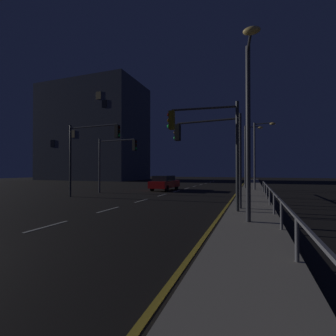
# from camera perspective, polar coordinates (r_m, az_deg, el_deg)

# --- Properties ---
(ground_plane) EXTENTS (112.00, 112.00, 0.00)m
(ground_plane) POSITION_cam_1_polar(r_m,az_deg,el_deg) (20.81, -0.90, -6.44)
(ground_plane) COLOR black
(ground_plane) RESTS_ON ground
(sidewalk_right) EXTENTS (2.26, 77.00, 0.14)m
(sidewalk_right) POSITION_cam_1_polar(r_m,az_deg,el_deg) (19.47, 19.62, -6.61)
(sidewalk_right) COLOR #9E937F
(sidewalk_right) RESTS_ON ground
(lane_markings_center) EXTENTS (0.14, 50.00, 0.01)m
(lane_markings_center) POSITION_cam_1_polar(r_m,az_deg,el_deg) (24.10, 2.06, -5.62)
(lane_markings_center) COLOR silver
(lane_markings_center) RESTS_ON ground
(lane_edge_line) EXTENTS (0.14, 53.00, 0.01)m
(lane_edge_line) POSITION_cam_1_polar(r_m,az_deg,el_deg) (24.50, 16.42, -5.52)
(lane_edge_line) COLOR gold
(lane_edge_line) RESTS_ON ground
(car) EXTENTS (2.01, 4.48, 1.57)m
(car) POSITION_cam_1_polar(r_m,az_deg,el_deg) (25.03, -0.83, -3.57)
(car) COLOR #B71414
(car) RESTS_ON ground
(traffic_light_far_right) EXTENTS (3.58, 0.66, 5.36)m
(traffic_light_far_right) POSITION_cam_1_polar(r_m,az_deg,el_deg) (12.09, 9.13, 7.86)
(traffic_light_far_right) COLOR #2D3033
(traffic_light_far_right) RESTS_ON sidewalk_right
(traffic_light_near_left) EXTENTS (4.23, 0.58, 5.13)m
(traffic_light_near_left) POSITION_cam_1_polar(r_m,az_deg,el_deg) (22.24, -12.58, 3.33)
(traffic_light_near_left) COLOR #4C4C51
(traffic_light_near_left) RESTS_ON ground
(traffic_light_mid_right) EXTENTS (3.84, 0.53, 4.98)m
(traffic_light_mid_right) POSITION_cam_1_polar(r_m,az_deg,el_deg) (13.31, 9.72, 6.01)
(traffic_light_mid_right) COLOR #4C4C51
(traffic_light_mid_right) RESTS_ON sidewalk_right
(traffic_light_overhead_east) EXTENTS (4.81, 0.43, 5.77)m
(traffic_light_overhead_east) POSITION_cam_1_polar(r_m,az_deg,el_deg) (19.32, -18.23, 5.32)
(traffic_light_overhead_east) COLOR #2D3033
(traffic_light_overhead_east) RESTS_ON ground
(street_lamp_median) EXTENTS (2.06, 0.52, 6.88)m
(street_lamp_median) POSITION_cam_1_polar(r_m,az_deg,el_deg) (25.81, 20.92, 4.32)
(street_lamp_median) COLOR #4C4C51
(street_lamp_median) RESTS_ON sidewalk_right
(street_lamp_across_street) EXTENTS (0.56, 1.74, 6.83)m
(street_lamp_across_street) POSITION_cam_1_polar(r_m,az_deg,el_deg) (9.60, 18.93, 12.31)
(street_lamp_across_street) COLOR #38383D
(street_lamp_across_street) RESTS_ON sidewalk_right
(street_lamp_far_end) EXTENTS (1.97, 0.51, 6.99)m
(street_lamp_far_end) POSITION_cam_1_polar(r_m,az_deg,el_deg) (27.97, 18.79, 4.04)
(street_lamp_far_end) COLOR #38383D
(street_lamp_far_end) RESTS_ON sidewalk_right
(barrier_fence) EXTENTS (0.09, 23.78, 0.98)m
(barrier_fence) POSITION_cam_1_polar(r_m,az_deg,el_deg) (11.81, 24.25, -6.60)
(barrier_fence) COLOR #59595E
(barrier_fence) RESTS_ON sidewalk_right
(building_distant) EXTENTS (22.47, 13.38, 21.46)m
(building_distant) POSITION_cam_1_polar(r_m,az_deg,el_deg) (57.83, -17.41, 8.00)
(building_distant) COLOR #4C515B
(building_distant) RESTS_ON ground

